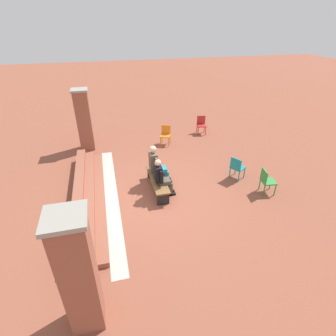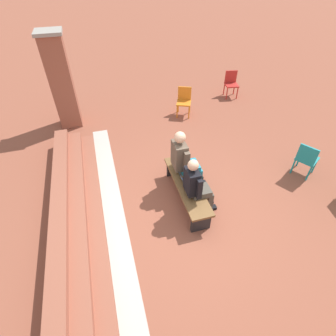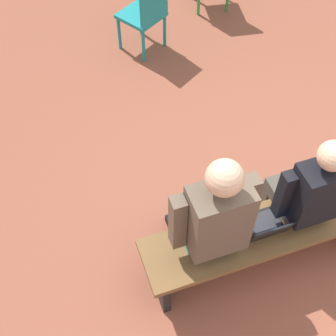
{
  "view_description": "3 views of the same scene",
  "coord_description": "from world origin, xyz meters",
  "px_view_note": "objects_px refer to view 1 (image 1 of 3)",
  "views": [
    {
      "loc": [
        -6.65,
        1.21,
        4.97
      ],
      "look_at": [
        -0.05,
        -0.45,
        1.02
      ],
      "focal_mm": 28.0,
      "sensor_mm": 36.0,
      "label": 1
    },
    {
      "loc": [
        -3.14,
        1.21,
        4.09
      ],
      "look_at": [
        0.4,
        0.18,
        0.91
      ],
      "focal_mm": 28.0,
      "sensor_mm": 36.0,
      "label": 2
    },
    {
      "loc": [
        1.57,
        1.21,
        3.38
      ],
      "look_at": [
        0.93,
        -0.61,
        0.91
      ],
      "focal_mm": 50.0,
      "sensor_mm": 36.0,
      "label": 3
    }
  ],
  "objects_px": {
    "plastic_chair_foreground": "(201,124)",
    "plastic_chair_near_bench_right": "(266,180)",
    "bench": "(157,181)",
    "laptop": "(157,177)",
    "plastic_chair_by_pillar": "(166,134)",
    "person_adult": "(157,164)",
    "plastic_chair_mid_courtyard": "(237,167)",
    "person_student": "(161,176)"
  },
  "relations": [
    {
      "from": "plastic_chair_near_bench_right",
      "to": "plastic_chair_mid_courtyard",
      "type": "bearing_deg",
      "value": 27.8
    },
    {
      "from": "plastic_chair_mid_courtyard",
      "to": "bench",
      "type": "bearing_deg",
      "value": 89.87
    },
    {
      "from": "person_adult",
      "to": "plastic_chair_foreground",
      "type": "height_order",
      "value": "person_adult"
    },
    {
      "from": "person_adult",
      "to": "bench",
      "type": "bearing_deg",
      "value": 170.11
    },
    {
      "from": "person_student",
      "to": "plastic_chair_by_pillar",
      "type": "distance_m",
      "value": 3.9
    },
    {
      "from": "person_student",
      "to": "plastic_chair_by_pillar",
      "type": "relative_size",
      "value": 1.54
    },
    {
      "from": "bench",
      "to": "plastic_chair_by_pillar",
      "type": "height_order",
      "value": "plastic_chair_by_pillar"
    },
    {
      "from": "laptop",
      "to": "plastic_chair_by_pillar",
      "type": "bearing_deg",
      "value": -18.13
    },
    {
      "from": "person_adult",
      "to": "plastic_chair_near_bench_right",
      "type": "height_order",
      "value": "person_adult"
    },
    {
      "from": "plastic_chair_mid_courtyard",
      "to": "plastic_chair_near_bench_right",
      "type": "distance_m",
      "value": 1.12
    },
    {
      "from": "plastic_chair_by_pillar",
      "to": "plastic_chair_mid_courtyard",
      "type": "bearing_deg",
      "value": -153.86
    },
    {
      "from": "plastic_chair_foreground",
      "to": "plastic_chair_near_bench_right",
      "type": "relative_size",
      "value": 1.0
    },
    {
      "from": "plastic_chair_near_bench_right",
      "to": "bench",
      "type": "bearing_deg",
      "value": 73.29
    },
    {
      "from": "plastic_chair_foreground",
      "to": "plastic_chair_by_pillar",
      "type": "xyz_separation_m",
      "value": [
        -0.79,
        1.96,
        0.0
      ]
    },
    {
      "from": "person_adult",
      "to": "plastic_chair_foreground",
      "type": "relative_size",
      "value": 1.68
    },
    {
      "from": "bench",
      "to": "plastic_chair_foreground",
      "type": "distance_m",
      "value": 5.22
    },
    {
      "from": "laptop",
      "to": "plastic_chair_near_bench_right",
      "type": "relative_size",
      "value": 0.38
    },
    {
      "from": "person_adult",
      "to": "plastic_chair_by_pillar",
      "type": "height_order",
      "value": "person_adult"
    },
    {
      "from": "person_adult",
      "to": "plastic_chair_mid_courtyard",
      "type": "height_order",
      "value": "person_adult"
    },
    {
      "from": "bench",
      "to": "plastic_chair_mid_courtyard",
      "type": "xyz_separation_m",
      "value": [
        -0.01,
        -2.8,
        0.13
      ]
    },
    {
      "from": "plastic_chair_by_pillar",
      "to": "person_adult",
      "type": "bearing_deg",
      "value": 161.04
    },
    {
      "from": "bench",
      "to": "person_student",
      "type": "relative_size",
      "value": 1.39
    },
    {
      "from": "bench",
      "to": "plastic_chair_foreground",
      "type": "bearing_deg",
      "value": -36.06
    },
    {
      "from": "person_student",
      "to": "plastic_chair_foreground",
      "type": "height_order",
      "value": "person_student"
    },
    {
      "from": "person_adult",
      "to": "plastic_chair_mid_courtyard",
      "type": "distance_m",
      "value": 2.77
    },
    {
      "from": "bench",
      "to": "plastic_chair_by_pillar",
      "type": "xyz_separation_m",
      "value": [
        3.43,
        -1.11,
        0.13
      ]
    },
    {
      "from": "bench",
      "to": "plastic_chair_by_pillar",
      "type": "distance_m",
      "value": 3.61
    },
    {
      "from": "bench",
      "to": "person_adult",
      "type": "height_order",
      "value": "person_adult"
    },
    {
      "from": "person_student",
      "to": "plastic_chair_near_bench_right",
      "type": "height_order",
      "value": "person_student"
    },
    {
      "from": "bench",
      "to": "person_student",
      "type": "bearing_deg",
      "value": -168.58
    },
    {
      "from": "bench",
      "to": "plastic_chair_mid_courtyard",
      "type": "relative_size",
      "value": 2.14
    },
    {
      "from": "bench",
      "to": "plastic_chair_by_pillar",
      "type": "relative_size",
      "value": 2.14
    },
    {
      "from": "plastic_chair_near_bench_right",
      "to": "person_student",
      "type": "bearing_deg",
      "value": 78.25
    },
    {
      "from": "bench",
      "to": "plastic_chair_foreground",
      "type": "xyz_separation_m",
      "value": [
        4.22,
        -3.07,
        0.13
      ]
    },
    {
      "from": "bench",
      "to": "laptop",
      "type": "distance_m",
      "value": 0.15
    },
    {
      "from": "plastic_chair_mid_courtyard",
      "to": "plastic_chair_by_pillar",
      "type": "relative_size",
      "value": 1.0
    },
    {
      "from": "person_student",
      "to": "person_adult",
      "type": "distance_m",
      "value": 0.73
    },
    {
      "from": "laptop",
      "to": "plastic_chair_near_bench_right",
      "type": "xyz_separation_m",
      "value": [
        -1.0,
        -3.33,
        -0.02
      ]
    },
    {
      "from": "person_student",
      "to": "laptop",
      "type": "xyz_separation_m",
      "value": [
        0.33,
        0.08,
        -0.2
      ]
    },
    {
      "from": "person_student",
      "to": "person_adult",
      "type": "relative_size",
      "value": 0.92
    },
    {
      "from": "plastic_chair_foreground",
      "to": "plastic_chair_near_bench_right",
      "type": "bearing_deg",
      "value": -177.29
    },
    {
      "from": "bench",
      "to": "plastic_chair_mid_courtyard",
      "type": "distance_m",
      "value": 2.8
    }
  ]
}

